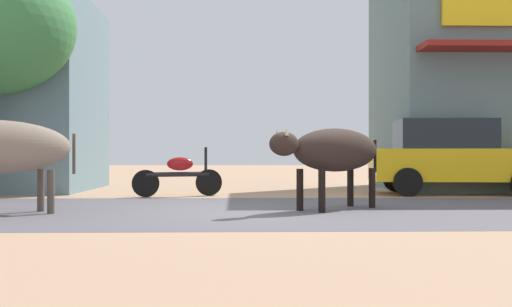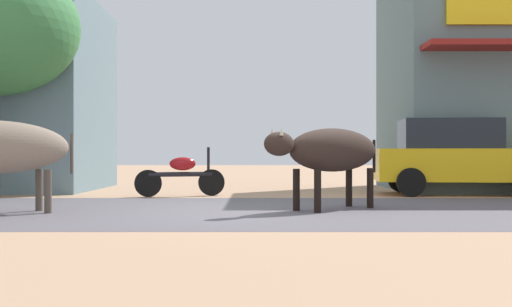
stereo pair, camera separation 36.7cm
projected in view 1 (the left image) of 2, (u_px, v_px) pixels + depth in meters
name	position (u px, v px, depth m)	size (l,w,h in m)	color
ground	(254.00, 210.00, 10.47)	(80.00, 80.00, 0.00)	tan
asphalt_road	(254.00, 210.00, 10.47)	(72.00, 5.77, 0.00)	#5B565D
parked_hatchback_car	(453.00, 156.00, 14.61)	(3.82, 2.10, 1.64)	yellow
parked_motorcycle	(179.00, 174.00, 13.88)	(1.84, 0.67, 1.03)	black
cow_far_dark	(334.00, 151.00, 10.63)	(2.15, 2.00, 1.30)	#30221C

